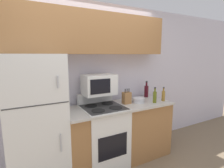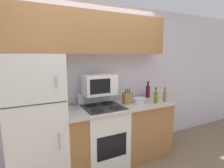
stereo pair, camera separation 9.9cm
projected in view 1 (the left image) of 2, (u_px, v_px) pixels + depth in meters
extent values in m
cube|color=silver|center=(89.00, 82.00, 2.89)|extent=(8.00, 0.05, 2.55)
cube|color=#9E6B3D|center=(119.00, 133.00, 2.85)|extent=(1.75, 0.61, 0.91)
cube|color=#BCB7AD|center=(120.00, 106.00, 2.76)|extent=(1.75, 0.65, 0.03)
cube|color=white|center=(36.00, 123.00, 2.23)|extent=(0.70, 0.66, 1.73)
cube|color=#383838|center=(38.00, 105.00, 1.89)|extent=(0.68, 0.01, 0.01)
cylinder|color=#B7B7BC|center=(58.00, 82.00, 1.94)|extent=(0.02, 0.02, 0.14)
cylinder|color=#B7B7BC|center=(61.00, 143.00, 2.06)|extent=(0.02, 0.02, 0.22)
cube|color=#9E6B3D|center=(93.00, 33.00, 2.60)|extent=(2.44, 0.32, 0.61)
cube|color=white|center=(103.00, 136.00, 2.70)|extent=(0.63, 0.61, 0.95)
cube|color=black|center=(113.00, 147.00, 2.43)|extent=(0.45, 0.01, 0.34)
cube|color=#2D2D2D|center=(103.00, 107.00, 2.62)|extent=(0.60, 0.59, 0.01)
cube|color=white|center=(95.00, 98.00, 2.86)|extent=(0.60, 0.06, 0.16)
cylinder|color=black|center=(98.00, 111.00, 2.43)|extent=(0.19, 0.19, 0.01)
cylinder|color=black|center=(116.00, 108.00, 2.57)|extent=(0.19, 0.19, 0.01)
cylinder|color=black|center=(91.00, 106.00, 2.67)|extent=(0.19, 0.19, 0.01)
cylinder|color=black|center=(107.00, 103.00, 2.80)|extent=(0.19, 0.19, 0.01)
cube|color=white|center=(99.00, 85.00, 2.69)|extent=(0.50, 0.32, 0.31)
cube|color=black|center=(101.00, 86.00, 2.53)|extent=(0.32, 0.01, 0.22)
cube|color=#9E6B3D|center=(127.00, 98.00, 2.82)|extent=(0.13, 0.10, 0.19)
cylinder|color=black|center=(125.00, 91.00, 2.78)|extent=(0.01, 0.01, 0.06)
cylinder|color=black|center=(127.00, 91.00, 2.79)|extent=(0.01, 0.01, 0.06)
cylinder|color=black|center=(129.00, 90.00, 2.81)|extent=(0.01, 0.01, 0.06)
cylinder|color=silver|center=(138.00, 100.00, 2.90)|extent=(0.19, 0.19, 0.07)
torus|color=silver|center=(138.00, 98.00, 2.89)|extent=(0.21, 0.21, 0.01)
cylinder|color=olive|center=(163.00, 96.00, 2.99)|extent=(0.06, 0.06, 0.17)
cylinder|color=olive|center=(164.00, 90.00, 2.97)|extent=(0.03, 0.03, 0.05)
cylinder|color=black|center=(164.00, 88.00, 2.96)|extent=(0.03, 0.03, 0.02)
cylinder|color=#5B6619|center=(155.00, 97.00, 2.88)|extent=(0.06, 0.06, 0.18)
cylinder|color=#5B6619|center=(155.00, 90.00, 2.86)|extent=(0.03, 0.03, 0.06)
cylinder|color=black|center=(155.00, 88.00, 2.85)|extent=(0.03, 0.03, 0.02)
cylinder|color=#470F19|center=(146.00, 91.00, 3.27)|extent=(0.08, 0.08, 0.21)
cylinder|color=#470F19|center=(147.00, 84.00, 3.25)|extent=(0.03, 0.03, 0.07)
cylinder|color=black|center=(147.00, 82.00, 3.24)|extent=(0.04, 0.04, 0.02)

